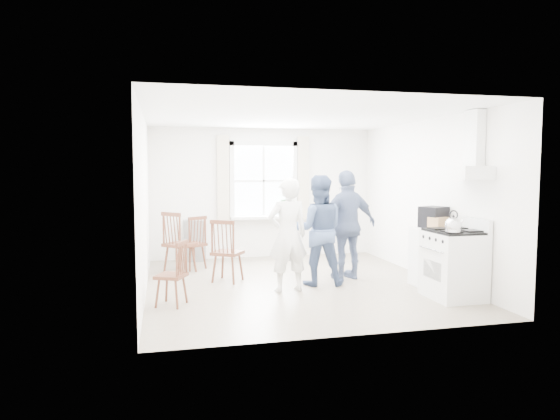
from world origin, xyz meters
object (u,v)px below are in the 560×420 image
at_px(windsor_chair_b, 224,244).
at_px(person_mid, 318,230).
at_px(person_right, 348,225).
at_px(windsor_chair_a, 195,237).
at_px(person_left, 288,235).
at_px(gas_stove, 454,264).
at_px(windsor_chair_c, 178,266).
at_px(stereo_stack, 434,217).
at_px(low_cabinet, 432,257).

height_order(windsor_chair_b, person_mid, person_mid).
xyz_separation_m(windsor_chair_b, person_right, (1.98, -0.18, 0.27)).
xyz_separation_m(windsor_chair_a, person_mid, (1.77, -1.60, 0.26)).
bearing_deg(person_mid, person_left, 41.02).
bearing_deg(person_mid, gas_stove, 154.53).
distance_m(windsor_chair_c, person_left, 1.67).
relative_size(windsor_chair_b, windsor_chair_c, 1.17).
xyz_separation_m(person_left, person_right, (1.14, 0.57, 0.06)).
bearing_deg(person_right, person_mid, 11.95).
height_order(gas_stove, stereo_stack, stereo_stack).
xyz_separation_m(low_cabinet, person_left, (-2.21, 0.21, 0.38)).
relative_size(gas_stove, person_left, 0.67).
bearing_deg(stereo_stack, windsor_chair_a, 149.06).
bearing_deg(windsor_chair_b, person_right, -5.29).
distance_m(person_mid, person_right, 0.65).
xyz_separation_m(low_cabinet, person_right, (-1.06, 0.79, 0.44)).
bearing_deg(windsor_chair_a, gas_stove, -40.09).
height_order(windsor_chair_a, windsor_chair_c, windsor_chair_a).
height_order(gas_stove, low_cabinet, gas_stove).
xyz_separation_m(stereo_stack, windsor_chair_b, (-3.08, 0.92, -0.44)).
bearing_deg(person_left, low_cabinet, 167.87).
distance_m(low_cabinet, windsor_chair_c, 3.80).
relative_size(windsor_chair_a, person_right, 0.54).
height_order(windsor_chair_a, windsor_chair_b, windsor_chair_b).
height_order(windsor_chair_a, person_right, person_right).
xyz_separation_m(stereo_stack, windsor_chair_c, (-3.84, -0.26, -0.53)).
bearing_deg(windsor_chair_b, person_left, -42.25).
bearing_deg(stereo_stack, person_mid, 164.34).
bearing_deg(person_right, windsor_chair_c, 7.54).
relative_size(stereo_stack, windsor_chair_c, 0.53).
bearing_deg(low_cabinet, person_left, 174.49).
height_order(low_cabinet, person_mid, person_mid).
distance_m(windsor_chair_b, person_left, 1.15).
distance_m(windsor_chair_b, person_mid, 1.48).
bearing_deg(windsor_chair_c, low_cabinet, 3.20).
height_order(low_cabinet, windsor_chair_b, windsor_chair_b).
xyz_separation_m(person_mid, person_right, (0.59, 0.27, 0.04)).
bearing_deg(windsor_chair_a, windsor_chair_c, -99.17).
distance_m(windsor_chair_a, windsor_chair_b, 1.21).
xyz_separation_m(windsor_chair_b, person_mid, (1.39, -0.45, 0.23)).
distance_m(stereo_stack, person_right, 1.34).
bearing_deg(low_cabinet, gas_stove, -95.68).
bearing_deg(person_left, windsor_chair_a, -64.17).
relative_size(person_mid, person_right, 0.96).
height_order(gas_stove, windsor_chair_b, gas_stove).
distance_m(windsor_chair_c, person_right, 2.93).
bearing_deg(windsor_chair_c, person_mid, 18.82).
distance_m(low_cabinet, stereo_stack, 0.61).
bearing_deg(windsor_chair_c, gas_stove, -7.46).
relative_size(low_cabinet, person_mid, 0.53).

